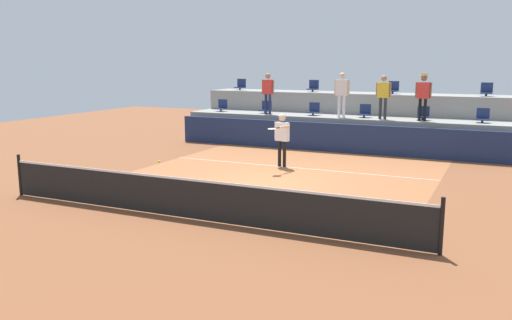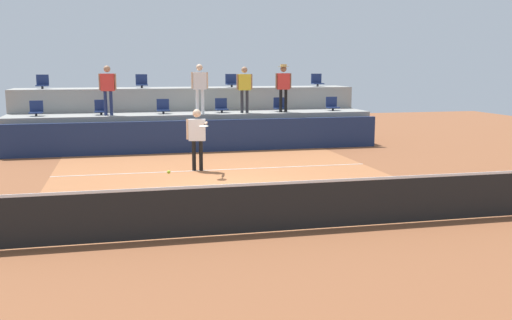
{
  "view_description": "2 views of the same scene",
  "coord_description": "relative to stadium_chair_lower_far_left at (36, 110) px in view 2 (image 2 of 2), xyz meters",
  "views": [
    {
      "loc": [
        6.1,
        -13.73,
        3.43
      ],
      "look_at": [
        0.15,
        -1.0,
        0.85
      ],
      "focal_mm": 37.77,
      "sensor_mm": 36.0,
      "label": 1
    },
    {
      "loc": [
        -2.61,
        -13.68,
        2.95
      ],
      "look_at": [
        0.36,
        -1.06,
        0.83
      ],
      "focal_mm": 40.64,
      "sensor_mm": 36.0,
      "label": 2
    }
  ],
  "objects": [
    {
      "name": "ground_plane",
      "position": [
        5.38,
        -7.23,
        -1.46
      ],
      "size": [
        40.0,
        40.0,
        0.0
      ],
      "primitive_type": "plane",
      "color": "brown"
    },
    {
      "name": "court_inner_paint",
      "position": [
        5.38,
        -6.23,
        -1.46
      ],
      "size": [
        9.0,
        10.0,
        0.01
      ],
      "primitive_type": "cube",
      "color": "#A36038",
      "rests_on": "ground_plane"
    },
    {
      "name": "court_service_line",
      "position": [
        5.38,
        -4.83,
        -1.46
      ],
      "size": [
        9.0,
        0.06,
        0.0
      ],
      "primitive_type": "cube",
      "color": "silver",
      "rests_on": "ground_plane"
    },
    {
      "name": "tennis_net",
      "position": [
        5.38,
        -11.23,
        -0.97
      ],
      "size": [
        10.48,
        0.08,
        1.07
      ],
      "color": "black",
      "rests_on": "ground_plane"
    },
    {
      "name": "sponsor_backboard",
      "position": [
        5.38,
        -1.23,
        -0.91
      ],
      "size": [
        13.0,
        0.16,
        1.1
      ],
      "primitive_type": "cube",
      "color": "navy",
      "rests_on": "ground_plane"
    },
    {
      "name": "seating_tier_lower",
      "position": [
        5.38,
        0.07,
        -0.84
      ],
      "size": [
        13.0,
        1.8,
        1.25
      ],
      "primitive_type": "cube",
      "color": "gray",
      "rests_on": "ground_plane"
    },
    {
      "name": "seating_tier_upper",
      "position": [
        5.38,
        1.87,
        -0.41
      ],
      "size": [
        13.0,
        1.8,
        2.1
      ],
      "primitive_type": "cube",
      "color": "gray",
      "rests_on": "ground_plane"
    },
    {
      "name": "stadium_chair_lower_far_left",
      "position": [
        0.0,
        0.0,
        0.0
      ],
      "size": [
        0.44,
        0.4,
        0.52
      ],
      "color": "#2D2D33",
      "rests_on": "seating_tier_lower"
    },
    {
      "name": "stadium_chair_lower_left",
      "position": [
        2.14,
        0.0,
        0.0
      ],
      "size": [
        0.44,
        0.4,
        0.52
      ],
      "color": "#2D2D33",
      "rests_on": "seating_tier_lower"
    },
    {
      "name": "stadium_chair_lower_mid_left",
      "position": [
        4.28,
        0.0,
        0.0
      ],
      "size": [
        0.44,
        0.4,
        0.52
      ],
      "color": "#2D2D33",
      "rests_on": "seating_tier_lower"
    },
    {
      "name": "stadium_chair_lower_mid_right",
      "position": [
        6.4,
        0.0,
        0.0
      ],
      "size": [
        0.44,
        0.4,
        0.52
      ],
      "color": "#2D2D33",
      "rests_on": "seating_tier_lower"
    },
    {
      "name": "stadium_chair_lower_right",
      "position": [
        8.61,
        0.0,
        0.0
      ],
      "size": [
        0.44,
        0.4,
        0.52
      ],
      "color": "#2D2D33",
      "rests_on": "seating_tier_lower"
    },
    {
      "name": "stadium_chair_lower_far_right",
      "position": [
        10.69,
        0.0,
        0.0
      ],
      "size": [
        0.44,
        0.4,
        0.52
      ],
      "color": "#2D2D33",
      "rests_on": "seating_tier_lower"
    },
    {
      "name": "stadium_chair_upper_far_left",
      "position": [
        0.03,
        1.8,
        0.85
      ],
      "size": [
        0.44,
        0.4,
        0.52
      ],
      "color": "#2D2D33",
      "rests_on": "seating_tier_upper"
    },
    {
      "name": "stadium_chair_upper_left",
      "position": [
        3.62,
        1.8,
        0.85
      ],
      "size": [
        0.44,
        0.4,
        0.52
      ],
      "color": "#2D2D33",
      "rests_on": "seating_tier_upper"
    },
    {
      "name": "stadium_chair_upper_right",
      "position": [
        7.11,
        1.8,
        0.85
      ],
      "size": [
        0.44,
        0.4,
        0.52
      ],
      "color": "#2D2D33",
      "rests_on": "seating_tier_upper"
    },
    {
      "name": "stadium_chair_upper_far_right",
      "position": [
        10.69,
        1.8,
        0.85
      ],
      "size": [
        0.44,
        0.4,
        0.52
      ],
      "color": "#2D2D33",
      "rests_on": "seating_tier_upper"
    },
    {
      "name": "tennis_player",
      "position": [
        4.86,
        -4.84,
        -0.39
      ],
      "size": [
        0.6,
        1.29,
        1.75
      ],
      "color": "black",
      "rests_on": "ground_plane"
    },
    {
      "name": "spectator_in_grey",
      "position": [
        2.4,
        -0.38,
        0.81
      ],
      "size": [
        0.6,
        0.26,
        1.7
      ],
      "color": "navy",
      "rests_on": "seating_tier_lower"
    },
    {
      "name": "spectator_leaning_on_rail",
      "position": [
        5.56,
        -0.38,
        0.85
      ],
      "size": [
        0.61,
        0.23,
        1.75
      ],
      "color": "white",
      "rests_on": "seating_tier_lower"
    },
    {
      "name": "spectator_in_white",
      "position": [
        7.18,
        -0.38,
        0.78
      ],
      "size": [
        0.58,
        0.23,
        1.66
      ],
      "color": "#2D2D33",
      "rests_on": "seating_tier_lower"
    },
    {
      "name": "spectator_with_hat",
      "position": [
        8.64,
        -0.38,
        0.86
      ],
      "size": [
        0.59,
        0.44,
        1.75
      ],
      "color": "black",
      "rests_on": "seating_tier_lower"
    },
    {
      "name": "tennis_ball",
      "position": [
        3.64,
        -9.95,
        -0.52
      ],
      "size": [
        0.07,
        0.07,
        0.07
      ],
      "color": "#CCE033"
    }
  ]
}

